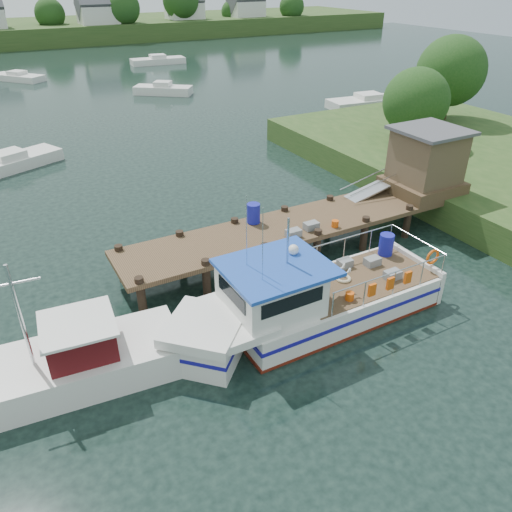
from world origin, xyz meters
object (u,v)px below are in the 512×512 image
work_boat (53,368)px  moored_d (18,77)px  lobster_boat (303,302)px  moored_a (11,162)px  moored_b (163,90)px  dock (384,184)px  moored_c (368,102)px  moored_far (158,60)px

work_boat → moored_d: work_boat is taller
lobster_boat → moored_a: 22.96m
work_boat → moored_b: (16.38, 36.48, -0.23)m
lobster_boat → moored_d: bearing=93.4°
dock → moored_c: size_ratio=2.15×
moored_d → lobster_boat: bearing=-95.2°
work_boat → moored_a: size_ratio=1.28×
moored_b → moored_far: bearing=74.5°
lobster_boat → moored_far: bearing=75.5°
moored_far → moored_d: bearing=-179.8°
work_boat → moored_a: 20.78m
moored_b → moored_c: size_ratio=0.73×
lobster_boat → moored_far: (13.91, 55.15, -0.49)m
moored_b → moored_c: 19.93m
moored_d → moored_a: bearing=-106.1°
lobster_boat → moored_d: lobster_boat is taller
work_boat → moored_d: (4.61, 50.91, -0.30)m
dock → moored_d: 48.70m
work_boat → moored_c: work_boat is taller
moored_a → work_boat: bearing=-96.6°
moored_b → dock: bearing=-89.7°
dock → moored_c: dock is taller
moored_far → moored_d: 17.64m
work_boat → moored_c: size_ratio=1.07×
moored_b → moored_d: moored_b is taller
moored_a → moored_b: size_ratio=1.14×
moored_a → moored_c: (29.94, 1.96, 0.02)m
moored_d → moored_b: bearing=-59.8°
dock → work_boat: size_ratio=2.02×
work_boat → dock: bearing=17.7°
moored_b → moored_d: 18.63m
dock → moored_b: bearing=88.2°
moored_c → work_boat: bearing=-127.4°
work_boat → moored_b: work_boat is taller
dock → moored_far: 51.12m
work_boat → moored_far: (21.96, 54.10, -0.25)m
lobster_boat → moored_b: size_ratio=1.91×
dock → moored_d: size_ratio=2.74×
moored_b → moored_d: (-11.77, 14.44, -0.07)m
moored_a → moored_d: (3.75, 30.16, -0.03)m
dock → moored_d: dock is taller
dock → moored_a: size_ratio=2.59×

